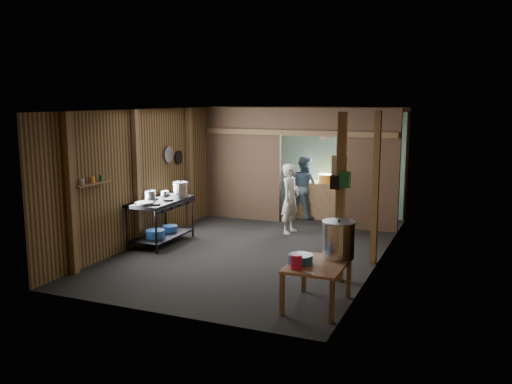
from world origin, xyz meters
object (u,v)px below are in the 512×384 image
at_px(pink_bucket, 296,262).
at_px(cook, 290,199).
at_px(prep_table, 317,285).
at_px(gas_range, 161,222).
at_px(stove_pot_large, 181,190).
at_px(yellow_tub, 326,178).
at_px(stock_pot, 339,240).

bearing_deg(pink_bucket, cook, 109.94).
bearing_deg(pink_bucket, prep_table, 58.36).
height_order(gas_range, stove_pot_large, stove_pot_large).
height_order(pink_bucket, yellow_tub, yellow_tub).
xyz_separation_m(stove_pot_large, cook, (1.87, 1.30, -0.27)).
distance_m(stove_pot_large, pink_bucket, 4.35).
height_order(prep_table, yellow_tub, yellow_tub).
xyz_separation_m(stock_pot, yellow_tub, (-1.55, 5.02, 0.10)).
bearing_deg(prep_table, pink_bucket, -121.64).
bearing_deg(cook, prep_table, -148.70).
bearing_deg(yellow_tub, gas_range, -124.40).
distance_m(gas_range, stove_pot_large, 0.76).
bearing_deg(cook, stock_pot, -143.77).
xyz_separation_m(gas_range, pink_bucket, (3.52, -2.29, 0.26)).
height_order(stove_pot_large, pink_bucket, stove_pot_large).
height_order(gas_range, yellow_tub, yellow_tub).
height_order(prep_table, pink_bucket, pink_bucket).
distance_m(stove_pot_large, cook, 2.29).
distance_m(gas_range, pink_bucket, 4.20).
xyz_separation_m(gas_range, yellow_tub, (2.35, 3.43, 0.52)).
relative_size(prep_table, pink_bucket, 5.35).
bearing_deg(stove_pot_large, cook, 34.72).
bearing_deg(cook, pink_bucket, -152.77).
distance_m(stock_pot, cook, 3.84).
bearing_deg(cook, gas_range, 138.30).
height_order(stock_pot, cook, cook).
bearing_deg(gas_range, stove_pot_large, 70.44).
relative_size(gas_range, stock_pot, 2.72).
xyz_separation_m(prep_table, stove_pot_large, (-3.54, 2.45, 0.70)).
bearing_deg(stock_pot, yellow_tub, 107.18).
height_order(prep_table, stock_pot, stock_pot).
bearing_deg(prep_table, stock_pot, 63.93).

